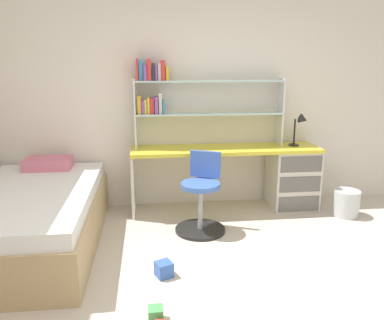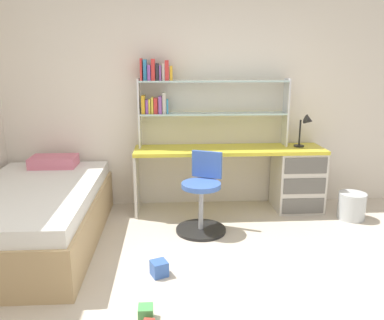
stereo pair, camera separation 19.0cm
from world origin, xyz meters
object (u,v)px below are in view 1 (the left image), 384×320
Objects in this scene: bed_platform at (32,219)px; toy_block_blue_1 at (164,269)px; desk_lamp at (301,125)px; waste_bin at (346,203)px; toy_block_green_0 at (156,314)px; swivel_chair at (201,200)px; bookshelf_hutch at (184,95)px; desk at (274,173)px.

bed_platform is 16.39× the size of toy_block_blue_1.
waste_bin is at bearing -37.83° from desk_lamp.
swivel_chair is at bearing 70.58° from toy_block_green_0.
toy_block_blue_1 is at bearing -101.63° from bookshelf_hutch.
bookshelf_hutch is 4.51× the size of desk_lamp.
bed_platform is at bearing -173.36° from swivel_chair.
swivel_chair is at bearing 63.93° from toy_block_blue_1.
bed_platform is (-2.88, -0.75, -0.72)m from desk_lamp.
desk_lamp reaches higher than swivel_chair.
bed_platform is 6.86× the size of waste_bin.
desk is 1.26× the size of bookshelf_hutch.
desk_lamp reaches higher than waste_bin.
bed_platform is at bearing -163.76° from desk.
waste_bin is at bearing 26.94° from toy_block_blue_1.
desk_lamp is 2.40m from toy_block_blue_1.
bookshelf_hutch reaches higher than bed_platform.
desk is at bearing 53.80° from toy_block_green_0.
desk is 7.28× the size of waste_bin.
bed_platform reaches higher than waste_bin.
bed_platform is (-1.63, -0.19, -0.05)m from swivel_chair.
toy_block_blue_1 is (0.08, 0.56, 0.01)m from toy_block_green_0.
bookshelf_hutch reaches higher than swivel_chair.
waste_bin is 2.39m from toy_block_blue_1.
toy_block_blue_1 is at bearing -139.44° from desk_lamp.
desk is 2.03m from toy_block_blue_1.
toy_block_green_0 is (-0.40, -2.14, -1.30)m from bookshelf_hutch.
desk_lamp is (0.29, -0.00, 0.58)m from desk.
swivel_chair reaches higher than bed_platform.
desk is 2.51m from toy_block_green_0.
toy_block_blue_1 is (-1.38, -1.44, -0.36)m from desk.
swivel_chair reaches higher than toy_block_blue_1.
waste_bin is (1.80, -0.49, -1.20)m from bookshelf_hutch.
toy_block_green_0 is 0.57m from toy_block_blue_1.
swivel_chair is (0.10, -0.70, -1.02)m from bookshelf_hutch.
swivel_chair is (-0.96, -0.56, -0.10)m from desk.
waste_bin reaches higher than toy_block_green_0.
swivel_chair is at bearing -155.75° from desk_lamp.
desk_lamp is 1.53m from swivel_chair.
desk_lamp is 3.06× the size of toy_block_blue_1.
desk is at bearing 154.59° from waste_bin.
swivel_chair reaches higher than waste_bin.
bookshelf_hutch is 1.24m from swivel_chair.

